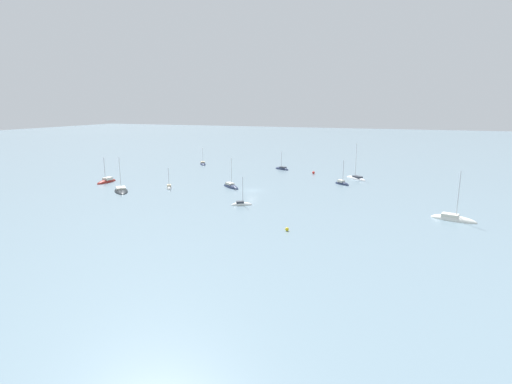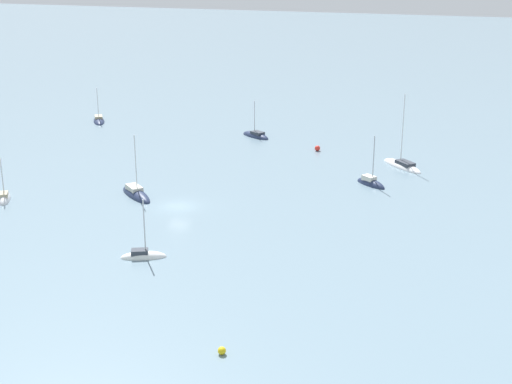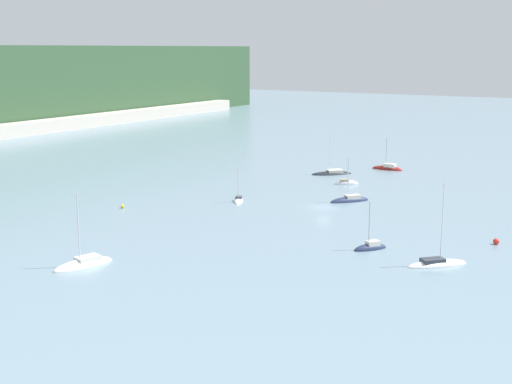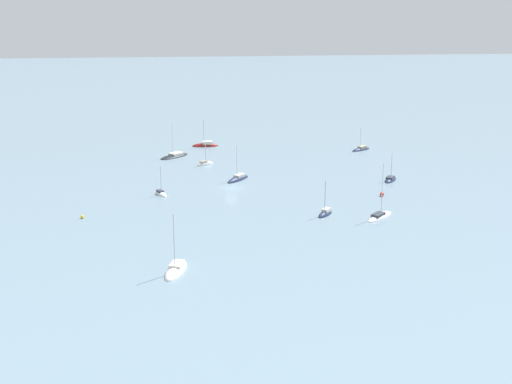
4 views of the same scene
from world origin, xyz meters
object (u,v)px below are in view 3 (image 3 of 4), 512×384
at_px(mooring_buoy_0, 122,206).
at_px(sailboat_2, 238,201).
at_px(sailboat_1, 332,174).
at_px(sailboat_5, 84,265).
at_px(sailboat_7, 437,265).
at_px(mooring_buoy_1, 496,241).
at_px(sailboat_3, 370,248).
at_px(sailboat_8, 350,201).
at_px(sailboat_9, 388,169).
at_px(sailboat_4, 346,184).

bearing_deg(mooring_buoy_0, sailboat_2, -44.40).
height_order(sailboat_1, sailboat_5, sailboat_5).
relative_size(sailboat_2, sailboat_7, 0.61).
xyz_separation_m(sailboat_1, mooring_buoy_1, (-39.85, -43.19, 0.34)).
relative_size(sailboat_1, mooring_buoy_0, 14.73).
xyz_separation_m(sailboat_3, mooring_buoy_0, (2.31, 45.72, 0.21)).
xyz_separation_m(sailboat_5, mooring_buoy_1, (36.50, -42.11, 0.34)).
xyz_separation_m(sailboat_2, mooring_buoy_1, (-5.63, -45.61, 0.34)).
bearing_deg(sailboat_2, mooring_buoy_0, -69.97).
distance_m(sailboat_2, sailboat_7, 45.73).
relative_size(sailboat_7, mooring_buoy_0, 17.61).
relative_size(sailboat_2, sailboat_5, 0.66).
distance_m(sailboat_8, sailboat_9, 36.29).
height_order(sailboat_4, sailboat_7, sailboat_7).
bearing_deg(sailboat_8, sailboat_7, 78.45).
relative_size(sailboat_8, mooring_buoy_0, 13.95).
bearing_deg(mooring_buoy_0, sailboat_4, -31.47).
bearing_deg(sailboat_4, mooring_buoy_1, -74.32).
bearing_deg(sailboat_2, sailboat_8, 95.58).
xyz_separation_m(sailboat_2, sailboat_4, (24.85, -9.89, -0.02)).
height_order(sailboat_1, sailboat_7, sailboat_7).
xyz_separation_m(sailboat_3, sailboat_4, (41.65, 21.63, -0.04)).
xyz_separation_m(sailboat_1, sailboat_5, (-76.34, -1.08, -0.01)).
distance_m(sailboat_2, sailboat_4, 26.74).
height_order(sailboat_1, sailboat_8, sailboat_1).
bearing_deg(sailboat_5, sailboat_8, -178.17).
relative_size(sailboat_1, sailboat_4, 1.50).
relative_size(sailboat_3, sailboat_7, 0.67).
bearing_deg(sailboat_7, mooring_buoy_1, 26.84).
distance_m(sailboat_1, sailboat_5, 76.35).
relative_size(sailboat_3, sailboat_9, 0.94).
relative_size(sailboat_2, sailboat_9, 0.85).
distance_m(sailboat_4, mooring_buoy_1, 46.95).
bearing_deg(mooring_buoy_0, sailboat_7, -95.04).
distance_m(sailboat_1, mooring_buoy_1, 58.77).
distance_m(mooring_buoy_0, mooring_buoy_1, 60.46).
relative_size(sailboat_1, sailboat_9, 1.17).
bearing_deg(sailboat_4, sailboat_2, -145.55).
distance_m(sailboat_2, sailboat_5, 42.27).
xyz_separation_m(sailboat_1, sailboat_9, (11.75, -8.29, 0.02)).
distance_m(sailboat_3, sailboat_9, 66.14).
xyz_separation_m(sailboat_1, sailboat_2, (-34.22, 2.41, -0.00)).
bearing_deg(sailboat_5, sailboat_7, 137.12).
distance_m(sailboat_5, mooring_buoy_0, 32.81).
distance_m(sailboat_9, mooring_buoy_0, 65.40).
bearing_deg(sailboat_4, sailboat_1, 94.74).
distance_m(sailboat_1, sailboat_4, 11.99).
relative_size(sailboat_5, mooring_buoy_0, 16.33).
bearing_deg(sailboat_3, sailboat_9, -125.70).
relative_size(sailboat_8, mooring_buoy_1, 10.27).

